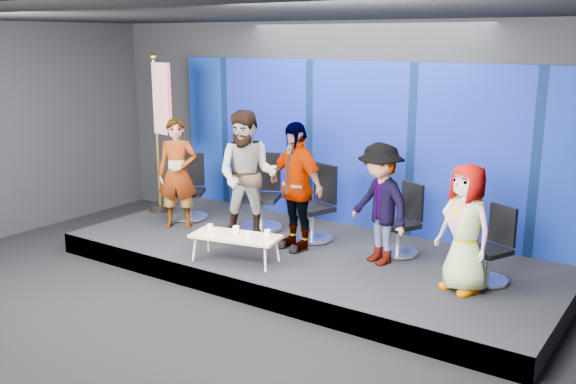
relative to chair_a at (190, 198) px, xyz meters
The scene contains 21 objects.
ground 3.78m from the chair_a, 47.75° to the right, with size 10.00×10.00×0.00m, color black.
room_walls 4.12m from the chair_a, 47.75° to the right, with size 10.02×8.02×3.51m.
riser 2.56m from the chair_a, ahead, with size 7.00×3.00×0.30m, color black.
backdrop 2.93m from the chair_a, 25.58° to the left, with size 7.00×0.08×2.60m, color navy.
chair_a is the anchor object (origin of this frame).
panelist_a 0.72m from the chair_a, 66.98° to the right, with size 0.63×0.41×1.73m, color black.
chair_b 1.37m from the chair_a, ahead, with size 0.87×0.87×1.19m.
panelist_b 1.61m from the chair_a, 11.55° to the right, with size 0.93×0.73×1.92m, color black.
chair_c 2.35m from the chair_a, ahead, with size 0.79×0.79×1.13m.
panelist_c 2.41m from the chair_a, ahead, with size 1.07×0.44×1.82m, color black.
chair_d 3.69m from the chair_a, ahead, with size 0.75×0.75×1.00m.
panelist_d 3.61m from the chair_a, ahead, with size 1.05×0.60×1.62m, color black.
chair_e 5.03m from the chair_a, ahead, with size 0.71×0.71×0.95m.
panelist_e 4.89m from the chair_a, ahead, with size 0.75×0.49×1.54m, color black.
coffee_table 2.32m from the chair_a, 32.00° to the right, with size 1.27×0.75×0.37m.
mug_a 2.02m from the chair_a, 39.21° to the right, with size 0.08×0.08×0.10m, color white.
mug_b 2.23m from the chair_a, 38.80° to the right, with size 0.07×0.07×0.08m, color white.
mug_c 2.25m from the chair_a, 31.09° to the right, with size 0.09×0.09×0.10m, color white.
mug_d 2.52m from the chair_a, 29.44° to the right, with size 0.08×0.08×0.09m, color white.
mug_e 2.59m from the chair_a, 23.90° to the right, with size 0.08×0.08×0.10m, color white.
flag_stand 1.24m from the chair_a, behind, with size 0.61×0.36×2.69m.
Camera 1 is at (4.67, -4.85, 3.25)m, focal length 40.00 mm.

